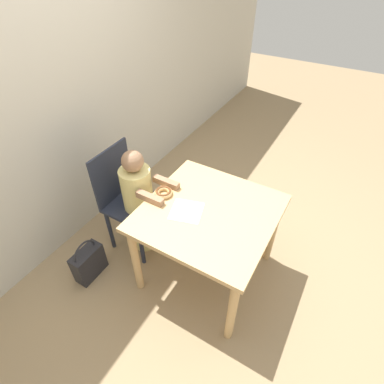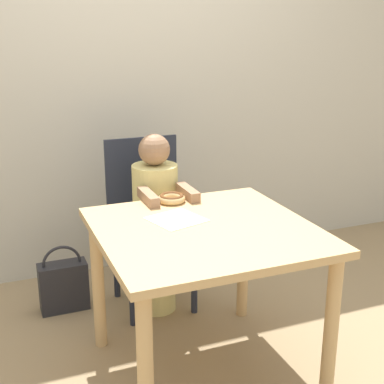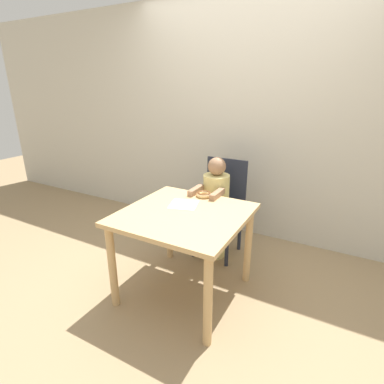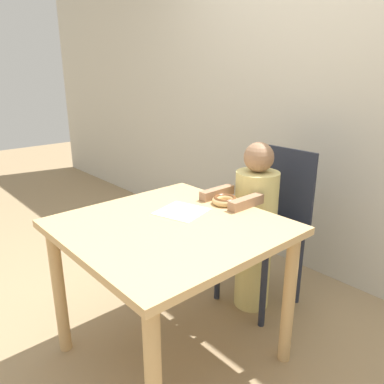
{
  "view_description": "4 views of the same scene",
  "coord_description": "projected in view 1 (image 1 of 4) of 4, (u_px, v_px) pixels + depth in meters",
  "views": [
    {
      "loc": [
        -1.35,
        -0.65,
        2.19
      ],
      "look_at": [
        -0.01,
        0.14,
        0.84
      ],
      "focal_mm": 28.0,
      "sensor_mm": 36.0,
      "label": 1
    },
    {
      "loc": [
        -0.85,
        -1.97,
        1.55
      ],
      "look_at": [
        -0.01,
        0.14,
        0.84
      ],
      "focal_mm": 50.0,
      "sensor_mm": 36.0,
      "label": 2
    },
    {
      "loc": [
        1.05,
        -1.79,
        1.63
      ],
      "look_at": [
        -0.01,
        0.14,
        0.84
      ],
      "focal_mm": 28.0,
      "sensor_mm": 36.0,
      "label": 3
    },
    {
      "loc": [
        1.24,
        -0.96,
        1.38
      ],
      "look_at": [
        -0.01,
        0.14,
        0.84
      ],
      "focal_mm": 35.0,
      "sensor_mm": 36.0,
      "label": 4
    }
  ],
  "objects": [
    {
      "name": "ground_plane",
      "position": [
        206.0,
        271.0,
        2.57
      ],
      "size": [
        12.0,
        12.0,
        0.0
      ],
      "primitive_type": "plane",
      "color": "#997F5B"
    },
    {
      "name": "wall_back",
      "position": [
        58.0,
        98.0,
        2.25
      ],
      "size": [
        8.0,
        0.05,
        2.5
      ],
      "color": "beige",
      "rests_on": "ground_plane"
    },
    {
      "name": "dining_table",
      "position": [
        209.0,
        222.0,
        2.17
      ],
      "size": [
        0.92,
        0.91,
        0.72
      ],
      "color": "tan",
      "rests_on": "ground_plane"
    },
    {
      "name": "chair",
      "position": [
        128.0,
        199.0,
        2.52
      ],
      "size": [
        0.42,
        0.41,
        0.95
      ],
      "color": "#232838",
      "rests_on": "ground_plane"
    },
    {
      "name": "child_figure",
      "position": [
        140.0,
        203.0,
        2.46
      ],
      "size": [
        0.26,
        0.45,
        1.01
      ],
      "color": "#E0D17F",
      "rests_on": "ground_plane"
    },
    {
      "name": "donut",
      "position": [
        164.0,
        192.0,
        2.21
      ],
      "size": [
        0.13,
        0.13,
        0.04
      ],
      "color": "#DBB270",
      "rests_on": "dining_table"
    },
    {
      "name": "napkin",
      "position": [
        187.0,
        211.0,
        2.09
      ],
      "size": [
        0.27,
        0.27,
        0.0
      ],
      "color": "white",
      "rests_on": "dining_table"
    },
    {
      "name": "handbag",
      "position": [
        89.0,
        262.0,
        2.45
      ],
      "size": [
        0.27,
        0.12,
        0.39
      ],
      "color": "#232328",
      "rests_on": "ground_plane"
    }
  ]
}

